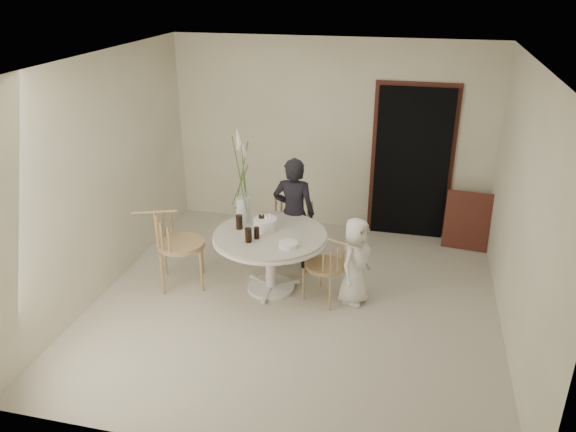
% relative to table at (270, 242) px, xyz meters
% --- Properties ---
extents(ground, '(4.50, 4.50, 0.00)m').
position_rel_table_xyz_m(ground, '(0.35, -0.25, -0.62)').
color(ground, beige).
rests_on(ground, ground).
extents(room_shell, '(4.50, 4.50, 4.50)m').
position_rel_table_xyz_m(room_shell, '(0.35, -0.25, 1.00)').
color(room_shell, silver).
rests_on(room_shell, ground).
extents(doorway, '(1.00, 0.10, 2.10)m').
position_rel_table_xyz_m(doorway, '(1.50, 1.94, 0.43)').
color(doorway, black).
rests_on(doorway, ground).
extents(door_trim, '(1.12, 0.03, 2.22)m').
position_rel_table_xyz_m(door_trim, '(1.50, 1.98, 0.49)').
color(door_trim, '#5C2C1F').
rests_on(door_trim, ground).
extents(table, '(1.33, 1.33, 0.73)m').
position_rel_table_xyz_m(table, '(0.00, 0.00, 0.00)').
color(table, white).
rests_on(table, ground).
extents(picture_frame, '(0.61, 0.24, 0.79)m').
position_rel_table_xyz_m(picture_frame, '(2.30, 1.66, -0.22)').
color(picture_frame, '#5C2C1F').
rests_on(picture_frame, ground).
extents(chair_far, '(0.54, 0.58, 0.94)m').
position_rel_table_xyz_m(chair_far, '(0.10, 0.82, -0.01)').
color(chair_far, tan).
rests_on(chair_far, ground).
extents(chair_right, '(0.57, 0.55, 0.79)m').
position_rel_table_xyz_m(chair_right, '(0.77, -0.11, -0.11)').
color(chair_right, tan).
rests_on(chair_right, ground).
extents(chair_left, '(0.70, 0.67, 0.98)m').
position_rel_table_xyz_m(chair_left, '(-1.19, -0.16, 0.02)').
color(chair_left, tan).
rests_on(chair_left, ground).
extents(girl, '(0.53, 0.35, 1.45)m').
position_rel_table_xyz_m(girl, '(0.13, 0.64, 0.11)').
color(girl, black).
rests_on(girl, ground).
extents(boy, '(0.49, 0.59, 1.03)m').
position_rel_table_xyz_m(boy, '(0.99, -0.04, -0.10)').
color(boy, white).
rests_on(boy, ground).
extents(birthday_cake, '(0.27, 0.27, 0.18)m').
position_rel_table_xyz_m(birthday_cake, '(-0.09, 0.10, 0.18)').
color(birthday_cake, white).
rests_on(birthday_cake, table).
extents(cola_tumbler_a, '(0.07, 0.07, 0.13)m').
position_rel_table_xyz_m(cola_tumbler_a, '(-0.12, -0.16, 0.18)').
color(cola_tumbler_a, black).
rests_on(cola_tumbler_a, table).
extents(cola_tumbler_b, '(0.09, 0.09, 0.16)m').
position_rel_table_xyz_m(cola_tumbler_b, '(-0.18, -0.26, 0.20)').
color(cola_tumbler_b, black).
rests_on(cola_tumbler_b, table).
extents(cola_tumbler_c, '(0.09, 0.09, 0.17)m').
position_rel_table_xyz_m(cola_tumbler_c, '(-0.38, 0.04, 0.20)').
color(cola_tumbler_c, black).
rests_on(cola_tumbler_c, table).
extents(cola_tumbler_d, '(0.10, 0.10, 0.16)m').
position_rel_table_xyz_m(cola_tumbler_d, '(-0.13, 0.12, 0.20)').
color(cola_tumbler_d, black).
rests_on(cola_tumbler_d, table).
extents(plate_stack, '(0.25, 0.25, 0.05)m').
position_rel_table_xyz_m(plate_stack, '(0.28, -0.28, 0.14)').
color(plate_stack, white).
rests_on(plate_stack, table).
extents(flower_vase, '(0.17, 0.17, 1.16)m').
position_rel_table_xyz_m(flower_vase, '(-0.40, 0.24, 0.52)').
color(flower_vase, silver).
rests_on(flower_vase, table).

